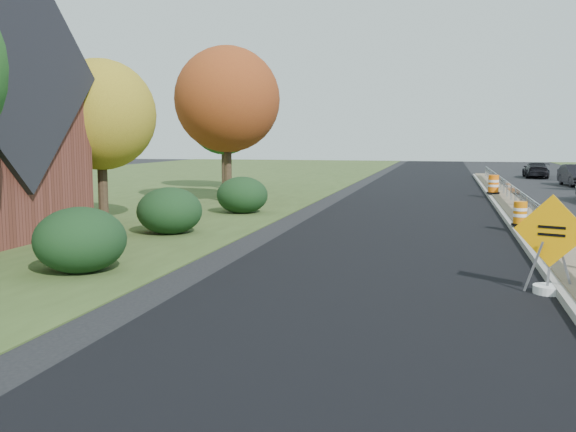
% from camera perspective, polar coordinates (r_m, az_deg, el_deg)
% --- Properties ---
extents(ground, '(140.00, 140.00, 0.00)m').
position_cam_1_polar(ground, '(19.35, 22.41, -2.70)').
color(ground, black).
rests_on(ground, ground).
extents(grass_verge_near, '(30.00, 120.00, 0.03)m').
position_cam_1_polar(grass_verge_near, '(35.88, -22.17, 1.54)').
color(grass_verge_near, '#384B20').
rests_on(grass_verge_near, ground).
extents(milled_overlay, '(7.20, 120.00, 0.01)m').
position_cam_1_polar(milled_overlay, '(29.08, 10.89, 0.77)').
color(milled_overlay, black).
rests_on(milled_overlay, ground).
extents(median, '(1.60, 55.00, 0.23)m').
position_cam_1_polar(median, '(27.20, 19.96, 0.28)').
color(median, gray).
rests_on(median, ground).
extents(guardrail, '(0.10, 46.15, 0.72)m').
position_cam_1_polar(guardrail, '(28.13, 19.80, 1.76)').
color(guardrail, silver).
rests_on(guardrail, median).
extents(hedge_south, '(2.09, 2.09, 1.52)m').
position_cam_1_polar(hedge_south, '(15.37, -17.99, -2.01)').
color(hedge_south, black).
rests_on(hedge_south, ground).
extents(hedge_mid, '(2.09, 2.09, 1.52)m').
position_cam_1_polar(hedge_mid, '(20.86, -10.48, 0.48)').
color(hedge_mid, black).
rests_on(hedge_mid, ground).
extents(hedge_north, '(2.09, 2.09, 1.52)m').
position_cam_1_polar(hedge_north, '(26.26, -4.09, 1.88)').
color(hedge_north, black).
rests_on(hedge_north, ground).
extents(tree_near_yellow, '(3.96, 3.96, 5.88)m').
position_cam_1_polar(tree_near_yellow, '(24.13, -16.34, 8.61)').
color(tree_near_yellow, '#473523').
rests_on(tree_near_yellow, ground).
extents(tree_near_red, '(4.95, 4.95, 7.35)m').
position_cam_1_polar(tree_near_red, '(30.64, -5.43, 10.26)').
color(tree_near_red, '#473523').
rests_on(tree_near_red, ground).
extents(tree_near_back, '(4.29, 4.29, 6.37)m').
position_cam_1_polar(tree_near_back, '(39.15, -5.71, 8.57)').
color(tree_near_back, '#473523').
rests_on(tree_near_back, ground).
extents(caution_sign, '(1.36, 0.60, 1.98)m').
position_cam_1_polar(caution_sign, '(13.65, 22.23, -4.38)').
color(caution_sign, white).
rests_on(caution_sign, ground).
extents(barrel_median_mid, '(0.54, 0.54, 0.79)m').
position_cam_1_polar(barrel_median_mid, '(22.19, 19.93, 0.16)').
color(barrel_median_mid, black).
rests_on(barrel_median_mid, median).
extents(barrel_median_far, '(0.66, 0.66, 0.96)m').
position_cam_1_polar(barrel_median_far, '(34.59, 17.80, 2.66)').
color(barrel_median_far, black).
rests_on(barrel_median_far, median).
extents(car_dark_far, '(1.84, 4.30, 1.23)m').
position_cam_1_polar(car_dark_far, '(53.76, 21.16, 3.85)').
color(car_dark_far, black).
rests_on(car_dark_far, ground).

